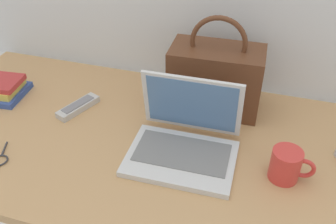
{
  "coord_description": "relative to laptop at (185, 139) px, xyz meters",
  "views": [
    {
      "loc": [
        0.31,
        -0.83,
        0.79
      ],
      "look_at": [
        0.06,
        0.0,
        0.15
      ],
      "focal_mm": 40.15,
      "sensor_mm": 36.0,
      "label": 1
    }
  ],
  "objects": [
    {
      "name": "desk",
      "position": [
        -0.11,
        0.02,
        -0.06
      ],
      "size": [
        1.6,
        0.76,
        0.03
      ],
      "color": "tan",
      "rests_on": "ground"
    },
    {
      "name": "remote_control_near",
      "position": [
        -0.4,
        0.1,
        -0.03
      ],
      "size": [
        0.1,
        0.17,
        0.02
      ],
      "color": "#B7B7B7",
      "rests_on": "desk"
    },
    {
      "name": "laptop",
      "position": [
        0.0,
        0.0,
        0.0
      ],
      "size": [
        0.31,
        0.26,
        0.22
      ],
      "color": "silver",
      "rests_on": "desk"
    },
    {
      "name": "handbag",
      "position": [
        0.04,
        0.25,
        0.07
      ],
      "size": [
        0.31,
        0.17,
        0.33
      ],
      "color": "#59331E",
      "rests_on": "desk"
    },
    {
      "name": "coffee_mug",
      "position": [
        0.29,
        -0.02,
        0.0
      ],
      "size": [
        0.12,
        0.08,
        0.09
      ],
      "color": "red",
      "rests_on": "desk"
    }
  ]
}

